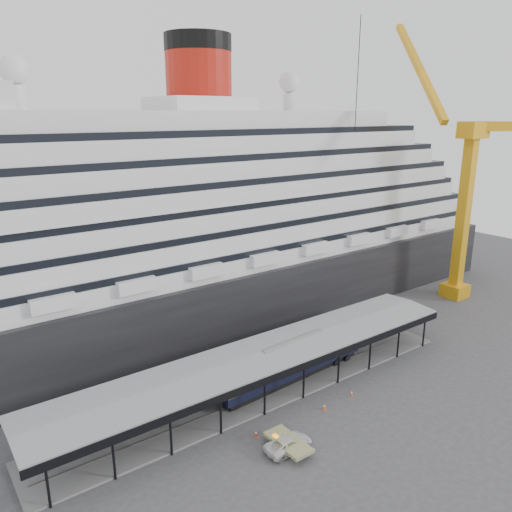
# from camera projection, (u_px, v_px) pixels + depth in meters

# --- Properties ---
(ground) EXTENTS (200.00, 200.00, 0.00)m
(ground) POSITION_uv_depth(u_px,v_px,m) (289.00, 409.00, 56.88)
(ground) COLOR #3B3B3D
(ground) RESTS_ON ground
(cruise_ship) EXTENTS (130.00, 30.00, 43.90)m
(cruise_ship) POSITION_uv_depth(u_px,v_px,m) (158.00, 209.00, 76.60)
(cruise_ship) COLOR black
(cruise_ship) RESTS_ON ground
(platform_canopy) EXTENTS (56.00, 9.18, 5.30)m
(platform_canopy) POSITION_uv_depth(u_px,v_px,m) (263.00, 373.00, 60.10)
(platform_canopy) COLOR slate
(platform_canopy) RESTS_ON ground
(crane_yellow) EXTENTS (23.83, 18.78, 47.60)m
(crane_yellow) POSITION_uv_depth(u_px,v_px,m) (461.00, 189.00, 86.34)
(crane_yellow) COLOR orange
(crane_yellow) RESTS_ON ground
(port_truck) EXTENTS (5.14, 2.39, 1.42)m
(port_truck) POSITION_uv_depth(u_px,v_px,m) (288.00, 444.00, 49.89)
(port_truck) COLOR silver
(port_truck) RESTS_ON ground
(pullman_carriage) EXTENTS (22.40, 4.04, 21.87)m
(pullman_carriage) POSITION_uv_depth(u_px,v_px,m) (293.00, 360.00, 62.68)
(pullman_carriage) COLOR black
(pullman_carriage) RESTS_ON ground
(traffic_cone_left) EXTENTS (0.42, 0.42, 0.68)m
(traffic_cone_left) POSITION_uv_depth(u_px,v_px,m) (256.00, 433.00, 52.08)
(traffic_cone_left) COLOR red
(traffic_cone_left) RESTS_ON ground
(traffic_cone_mid) EXTENTS (0.49, 0.49, 0.76)m
(traffic_cone_mid) POSITION_uv_depth(u_px,v_px,m) (324.00, 407.00, 56.77)
(traffic_cone_mid) COLOR #D6540B
(traffic_cone_mid) RESTS_ON ground
(traffic_cone_right) EXTENTS (0.39, 0.39, 0.69)m
(traffic_cone_right) POSITION_uv_depth(u_px,v_px,m) (351.00, 393.00, 59.61)
(traffic_cone_right) COLOR #D84C0C
(traffic_cone_right) RESTS_ON ground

